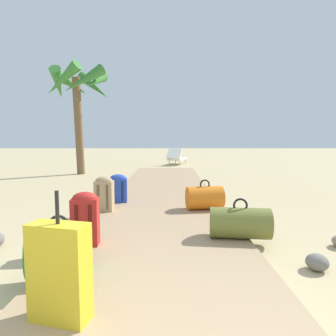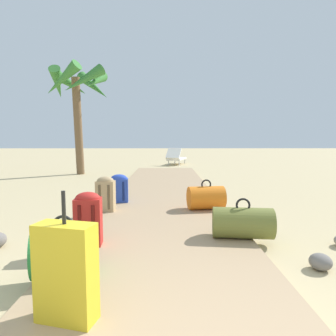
% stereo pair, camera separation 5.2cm
% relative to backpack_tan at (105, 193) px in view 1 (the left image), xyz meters
% --- Properties ---
extents(ground_plane, '(60.00, 60.00, 0.00)m').
position_rel_backpack_tan_xyz_m(ground_plane, '(0.90, 0.41, -0.36)').
color(ground_plane, tan).
extents(boardwalk, '(2.01, 10.40, 0.08)m').
position_rel_backpack_tan_xyz_m(boardwalk, '(0.90, 1.45, -0.32)').
color(boardwalk, tan).
rests_on(boardwalk, ground).
extents(backpack_tan, '(0.29, 0.22, 0.54)m').
position_rel_backpack_tan_xyz_m(backpack_tan, '(0.00, 0.00, 0.00)').
color(backpack_tan, tan).
rests_on(backpack_tan, boardwalk).
extents(duffel_bag_olive, '(0.70, 0.42, 0.46)m').
position_rel_backpack_tan_xyz_m(duffel_bag_olive, '(1.80, -1.27, -0.11)').
color(duffel_bag_olive, olive).
rests_on(duffel_bag_olive, boardwalk).
extents(suitcase_yellow, '(0.39, 0.25, 0.82)m').
position_rel_backpack_tan_xyz_m(suitcase_yellow, '(0.32, -2.80, 0.03)').
color(suitcase_yellow, gold).
rests_on(suitcase_yellow, boardwalk).
extents(duffel_bag_green, '(0.57, 0.51, 0.51)m').
position_rel_backpack_tan_xyz_m(duffel_bag_green, '(0.10, -2.19, -0.08)').
color(duffel_bag_green, '#237538').
rests_on(duffel_bag_green, boardwalk).
extents(duffel_bag_orange, '(0.61, 0.44, 0.48)m').
position_rel_backpack_tan_xyz_m(duffel_bag_orange, '(1.57, 0.11, -0.10)').
color(duffel_bag_orange, orange).
rests_on(duffel_bag_orange, boardwalk).
extents(backpack_blue, '(0.33, 0.24, 0.49)m').
position_rel_backpack_tan_xyz_m(backpack_blue, '(0.11, 0.65, -0.02)').
color(backpack_blue, '#2847B7').
rests_on(backpack_blue, boardwalk).
extents(backpack_red, '(0.29, 0.23, 0.57)m').
position_rel_backpack_tan_xyz_m(backpack_red, '(0.12, -1.48, 0.02)').
color(backpack_red, red).
rests_on(backpack_red, boardwalk).
extents(palm_tree_far_left, '(2.03, 2.24, 3.52)m').
position_rel_backpack_tan_xyz_m(palm_tree_far_left, '(-1.87, 5.22, 2.37)').
color(palm_tree_far_left, brown).
rests_on(palm_tree_far_left, ground).
extents(lounge_chair, '(1.01, 1.66, 0.77)m').
position_rel_backpack_tan_xyz_m(lounge_chair, '(1.39, 8.91, -0.03)').
color(lounge_chair, white).
rests_on(lounge_chair, ground).
extents(rock_right_far, '(0.20, 0.21, 0.15)m').
position_rel_backpack_tan_xyz_m(rock_right_far, '(2.36, -1.93, -0.29)').
color(rock_right_far, slate).
rests_on(rock_right_far, ground).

